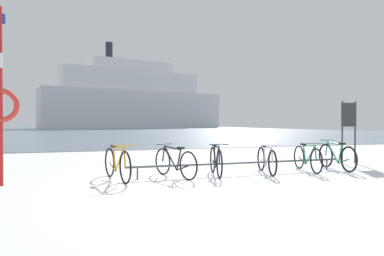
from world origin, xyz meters
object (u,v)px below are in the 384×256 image
(bicycle_3, at_px, (266,160))
(bicycle_5, at_px, (337,157))
(bicycle_4, at_px, (307,158))
(bicycle_0, at_px, (117,164))
(rescue_post, at_px, (1,100))
(bicycle_2, at_px, (216,161))
(bicycle_1, at_px, (175,162))
(ferry_ship, at_px, (134,100))
(info_sign, at_px, (349,121))

(bicycle_3, relative_size, bicycle_5, 0.92)
(bicycle_4, bearing_deg, bicycle_0, 179.00)
(bicycle_3, xyz_separation_m, rescue_post, (-6.04, 0.13, 1.41))
(bicycle_2, relative_size, rescue_post, 0.44)
(bicycle_1, bearing_deg, bicycle_4, -1.16)
(bicycle_4, bearing_deg, bicycle_5, 0.55)
(bicycle_4, distance_m, ferry_ship, 82.67)
(bicycle_0, xyz_separation_m, bicycle_1, (1.34, -0.01, -0.02))
(bicycle_4, xyz_separation_m, info_sign, (2.34, 1.08, 0.99))
(bicycle_2, bearing_deg, ferry_ship, 83.39)
(info_sign, bearing_deg, bicycle_5, -142.27)
(bicycle_1, distance_m, bicycle_2, 1.04)
(bicycle_3, height_order, bicycle_5, bicycle_5)
(bicycle_0, distance_m, bicycle_1, 1.34)
(bicycle_3, xyz_separation_m, info_sign, (3.58, 1.11, 0.99))
(bicycle_2, relative_size, bicycle_4, 0.97)
(bicycle_1, xyz_separation_m, bicycle_5, (4.58, -0.06, 0.01))
(bicycle_0, xyz_separation_m, ferry_ship, (11.87, 82.00, 6.85))
(info_sign, bearing_deg, bicycle_0, -172.22)
(bicycle_3, distance_m, rescue_post, 6.20)
(bicycle_1, xyz_separation_m, bicycle_3, (2.39, -0.10, -0.01))
(bicycle_2, xyz_separation_m, bicycle_4, (2.59, -0.06, -0.01))
(rescue_post, bearing_deg, bicycle_5, -0.65)
(ferry_ship, bearing_deg, bicycle_3, -95.67)
(bicycle_0, bearing_deg, bicycle_4, -1.00)
(bicycle_1, relative_size, info_sign, 0.82)
(bicycle_3, height_order, bicycle_4, bicycle_4)
(bicycle_2, height_order, rescue_post, rescue_post)
(info_sign, bearing_deg, bicycle_4, -155.17)
(ferry_ship, bearing_deg, bicycle_5, -94.15)
(bicycle_4, bearing_deg, ferry_ship, 85.19)
(bicycle_0, distance_m, rescue_post, 2.70)
(bicycle_1, distance_m, ferry_ship, 82.98)
(rescue_post, bearing_deg, bicycle_4, -0.81)
(bicycle_5, xyz_separation_m, info_sign, (1.39, 1.08, 0.97))
(bicycle_3, relative_size, bicycle_4, 0.96)
(bicycle_3, xyz_separation_m, ferry_ship, (8.15, 82.12, 6.88))
(bicycle_3, relative_size, info_sign, 0.80)
(bicycle_1, height_order, bicycle_2, bicycle_2)
(bicycle_0, distance_m, info_sign, 7.43)
(bicycle_3, bearing_deg, bicycle_0, 178.27)
(bicycle_2, bearing_deg, info_sign, 11.70)
(bicycle_4, bearing_deg, bicycle_2, 178.59)
(bicycle_2, height_order, ferry_ship, ferry_ship)
(rescue_post, bearing_deg, bicycle_1, -0.47)
(bicycle_4, height_order, ferry_ship, ferry_ship)
(info_sign, relative_size, rescue_post, 0.54)
(info_sign, distance_m, ferry_ship, 81.35)
(bicycle_1, height_order, bicycle_4, bicycle_1)
(bicycle_1, height_order, ferry_ship, ferry_ship)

